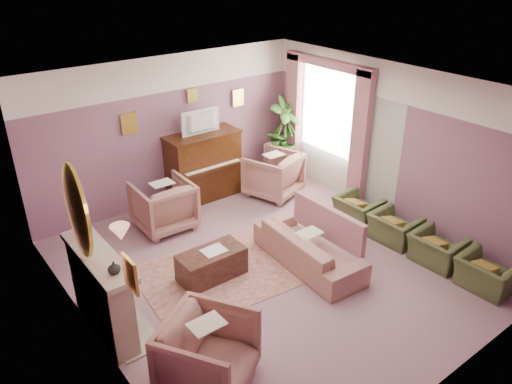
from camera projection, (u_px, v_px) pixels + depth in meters
floor at (270, 266)px, 7.82m from camera, size 5.50×6.00×0.01m
ceiling at (273, 90)px, 6.58m from camera, size 5.50×6.00×0.01m
wall_back at (170, 131)px, 9.33m from camera, size 5.50×0.02×2.80m
wall_front at (457, 287)px, 5.07m from camera, size 5.50×0.02×2.80m
wall_left at (85, 250)px, 5.70m from camera, size 0.02×6.00×2.80m
wall_right at (393, 144)px, 8.71m from camera, size 0.02×6.00×2.80m
picture_rail_band at (166, 74)px, 8.85m from camera, size 5.50×0.01×0.65m
stripe_panel at (337, 141)px, 9.76m from camera, size 0.01×3.00×2.15m
fireplace_surround at (102, 295)px, 6.31m from camera, size 0.30×1.40×1.10m
fireplace_inset at (111, 301)px, 6.43m from camera, size 0.18×0.72×0.68m
fire_ember at (115, 311)px, 6.53m from camera, size 0.06×0.54×0.10m
mantel_shelf at (98, 257)px, 6.07m from camera, size 0.40×1.55×0.07m
hearth at (122, 322)px, 6.65m from camera, size 0.55×1.50×0.02m
mirror_frame at (77, 211)px, 5.69m from camera, size 0.04×0.72×1.20m
mirror_glass at (80, 210)px, 5.70m from camera, size 0.01×0.60×1.06m
sconce_shade at (120, 233)px, 4.91m from camera, size 0.20×0.20×0.16m
piano at (204, 167)px, 9.71m from camera, size 1.40×0.60×1.30m
piano_keyshelf at (213, 169)px, 9.43m from camera, size 1.30×0.12×0.06m
piano_keys at (213, 167)px, 9.41m from camera, size 1.20×0.08×0.02m
piano_top at (202, 135)px, 9.42m from camera, size 1.45×0.65×0.04m
television at (203, 120)px, 9.25m from camera, size 0.80×0.12×0.48m
print_back_left at (129, 124)px, 8.72m from camera, size 0.30×0.03×0.38m
print_back_right at (238, 98)px, 9.98m from camera, size 0.26×0.03×0.34m
print_back_mid at (192, 96)px, 9.31m from camera, size 0.22×0.03×0.26m
print_left_wall at (130, 275)px, 4.73m from camera, size 0.03×0.28×0.36m
window_blind at (329, 108)px, 9.65m from camera, size 0.03×1.40×1.80m
curtain_left at (360, 141)px, 9.13m from camera, size 0.16×0.34×2.60m
curtain_right at (293, 117)px, 10.43m from camera, size 0.16×0.34×2.60m
pelmet at (329, 63)px, 9.22m from camera, size 0.16×2.20×0.16m
mantel_plant at (80, 226)px, 6.39m from camera, size 0.16×0.16×0.28m
mantel_vase at (114, 268)px, 5.67m from camera, size 0.16×0.16×0.16m
area_rug at (224, 272)px, 7.67m from camera, size 2.67×2.05×0.01m
coffee_table at (212, 264)px, 7.48m from camera, size 1.00×0.51×0.45m
table_paper at (214, 250)px, 7.40m from camera, size 0.35×0.28×0.01m
sofa at (309, 242)px, 7.72m from camera, size 0.66×1.97×0.80m
sofa_throw at (328, 223)px, 7.85m from camera, size 0.10×1.49×0.55m
floral_armchair_left at (164, 203)px, 8.70m from camera, size 0.94×0.94×0.98m
floral_armchair_right at (273, 172)px, 9.86m from camera, size 0.94×0.94×0.98m
floral_armchair_front at (208, 351)px, 5.53m from camera, size 0.94×0.94×0.98m
olive_chair_a at (487, 269)px, 7.18m from camera, size 0.54×0.77×0.66m
olive_chair_b at (438, 245)px, 7.76m from camera, size 0.54×0.77×0.66m
olive_chair_c at (395, 224)px, 8.35m from camera, size 0.54×0.77×0.66m
olive_chair_d at (358, 206)px, 8.93m from camera, size 0.54×0.77×0.66m
side_table at (275, 161)px, 10.73m from camera, size 0.52×0.52×0.70m
side_plant_big at (276, 138)px, 10.50m from camera, size 0.30×0.30×0.34m
side_plant_small at (283, 140)px, 10.51m from camera, size 0.16×0.16×0.28m
palm_pot at (284, 169)px, 10.79m from camera, size 0.34×0.34×0.34m
palm_plant at (285, 130)px, 10.39m from camera, size 0.76×0.76×1.44m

